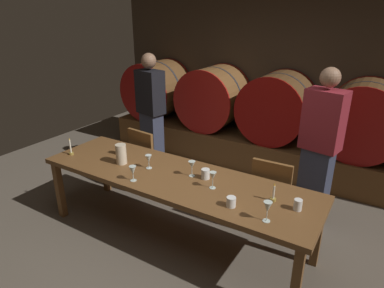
% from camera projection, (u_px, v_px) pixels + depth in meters
% --- Properties ---
extents(ground_plane, '(7.93, 7.93, 0.00)m').
position_uv_depth(ground_plane, '(193.00, 253.00, 3.31)').
color(ground_plane, brown).
extents(back_wall, '(6.10, 0.24, 2.52)m').
position_uv_depth(back_wall, '(292.00, 79.00, 5.14)').
color(back_wall, '#473A2D').
rests_on(back_wall, ground).
extents(barrel_shelf, '(5.49, 0.90, 0.46)m').
position_uv_depth(barrel_shelf, '(274.00, 152.00, 5.09)').
color(barrel_shelf, brown).
rests_on(barrel_shelf, ground).
extents(wine_barrel_far_left, '(0.99, 0.82, 0.99)m').
position_uv_depth(wine_barrel_far_left, '(157.00, 90.00, 5.90)').
color(wine_barrel_far_left, brown).
rests_on(wine_barrel_far_left, barrel_shelf).
extents(wine_barrel_left, '(0.99, 0.82, 0.99)m').
position_uv_depth(wine_barrel_left, '(213.00, 98.00, 5.35)').
color(wine_barrel_left, brown).
rests_on(wine_barrel_left, barrel_shelf).
extents(wine_barrel_center, '(0.99, 0.82, 0.99)m').
position_uv_depth(wine_barrel_center, '(277.00, 107.00, 4.84)').
color(wine_barrel_center, '#513319').
rests_on(wine_barrel_center, barrel_shelf).
extents(wine_barrel_right, '(0.99, 0.82, 0.99)m').
position_uv_depth(wine_barrel_right, '(363.00, 119.00, 4.28)').
color(wine_barrel_right, '#513319').
rests_on(wine_barrel_right, barrel_shelf).
extents(dining_table, '(2.85, 0.83, 0.73)m').
position_uv_depth(dining_table, '(174.00, 181.00, 3.30)').
color(dining_table, brown).
rests_on(dining_table, ground).
extents(chair_left, '(0.44, 0.44, 0.88)m').
position_uv_depth(chair_left, '(148.00, 158.00, 4.27)').
color(chair_left, brown).
rests_on(chair_left, ground).
extents(chair_right, '(0.41, 0.41, 0.88)m').
position_uv_depth(chair_right, '(273.00, 193.00, 3.45)').
color(chair_right, brown).
rests_on(chair_right, ground).
extents(guest_left, '(0.42, 0.31, 1.72)m').
position_uv_depth(guest_left, '(151.00, 113.00, 4.75)').
color(guest_left, '#33384C').
rests_on(guest_left, ground).
extents(guest_right, '(0.42, 0.31, 1.75)m').
position_uv_depth(guest_right, '(319.00, 150.00, 3.45)').
color(guest_right, '#33384C').
rests_on(guest_right, ground).
extents(candle_left, '(0.05, 0.05, 0.20)m').
position_uv_depth(candle_left, '(71.00, 150.00, 3.74)').
color(candle_left, olive).
rests_on(candle_left, dining_table).
extents(candle_right, '(0.05, 0.05, 0.17)m').
position_uv_depth(candle_right, '(273.00, 196.00, 2.83)').
color(candle_right, olive).
rests_on(candle_right, dining_table).
extents(pitcher, '(0.11, 0.11, 0.21)m').
position_uv_depth(pitcher, '(121.00, 154.00, 3.50)').
color(pitcher, beige).
rests_on(pitcher, dining_table).
extents(wine_glass_far_left, '(0.07, 0.07, 0.15)m').
position_uv_depth(wine_glass_far_left, '(149.00, 159.00, 3.39)').
color(wine_glass_far_left, silver).
rests_on(wine_glass_far_left, dining_table).
extents(wine_glass_left, '(0.07, 0.07, 0.15)m').
position_uv_depth(wine_glass_left, '(133.00, 171.00, 3.14)').
color(wine_glass_left, silver).
rests_on(wine_glass_left, dining_table).
extents(wine_glass_center, '(0.07, 0.07, 0.16)m').
position_uv_depth(wine_glass_center, '(192.00, 165.00, 3.22)').
color(wine_glass_center, silver).
rests_on(wine_glass_center, dining_table).
extents(wine_glass_right, '(0.07, 0.07, 0.16)m').
position_uv_depth(wine_glass_right, '(213.00, 176.00, 3.00)').
color(wine_glass_right, silver).
rests_on(wine_glass_right, dining_table).
extents(wine_glass_far_right, '(0.07, 0.07, 0.17)m').
position_uv_depth(wine_glass_far_right, '(268.00, 207.00, 2.52)').
color(wine_glass_far_right, silver).
rests_on(wine_glass_far_right, dining_table).
extents(cup_far_left, '(0.07, 0.07, 0.11)m').
position_uv_depth(cup_far_left, '(119.00, 149.00, 3.76)').
color(cup_far_left, silver).
rests_on(cup_far_left, dining_table).
extents(cup_center_left, '(0.08, 0.08, 0.10)m').
position_uv_depth(cup_center_left, '(206.00, 174.00, 3.20)').
color(cup_center_left, white).
rests_on(cup_center_left, dining_table).
extents(cup_center_right, '(0.08, 0.08, 0.09)m').
position_uv_depth(cup_center_right, '(231.00, 202.00, 2.75)').
color(cup_center_right, white).
rests_on(cup_center_right, dining_table).
extents(cup_far_right, '(0.07, 0.07, 0.10)m').
position_uv_depth(cup_far_right, '(298.00, 205.00, 2.70)').
color(cup_far_right, white).
rests_on(cup_far_right, dining_table).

